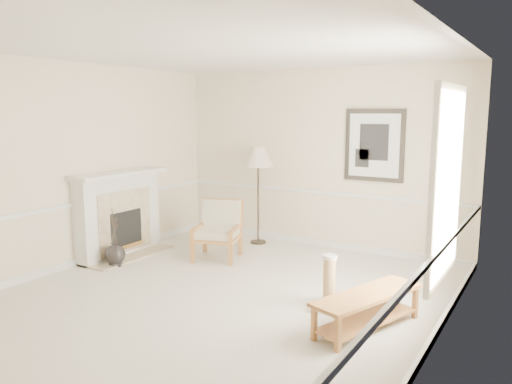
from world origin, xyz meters
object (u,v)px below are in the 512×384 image
armchair (219,227)px  scratching_post (329,291)px  bench (368,305)px  floor_vase (115,255)px  floor_lamp (258,160)px

armchair → scratching_post: bearing=-42.9°
bench → armchair: bearing=154.9°
floor_vase → bench: bearing=-2.2°
floor_lamp → scratching_post: floor_lamp is taller
floor_lamp → bench: bearing=-40.6°
armchair → scratching_post: size_ratio=1.42×
bench → floor_vase: bearing=177.8°
floor_lamp → bench: (2.72, -2.33, -1.17)m
armchair → floor_lamp: size_ratio=0.54×
floor_vase → armchair: (1.01, 1.16, 0.31)m
floor_lamp → armchair: bearing=-94.9°
floor_vase → armchair: bearing=49.1°
floor_lamp → bench: 3.77m
floor_vase → scratching_post: size_ratio=1.39×
floor_vase → scratching_post: (3.26, 0.17, 0.04)m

